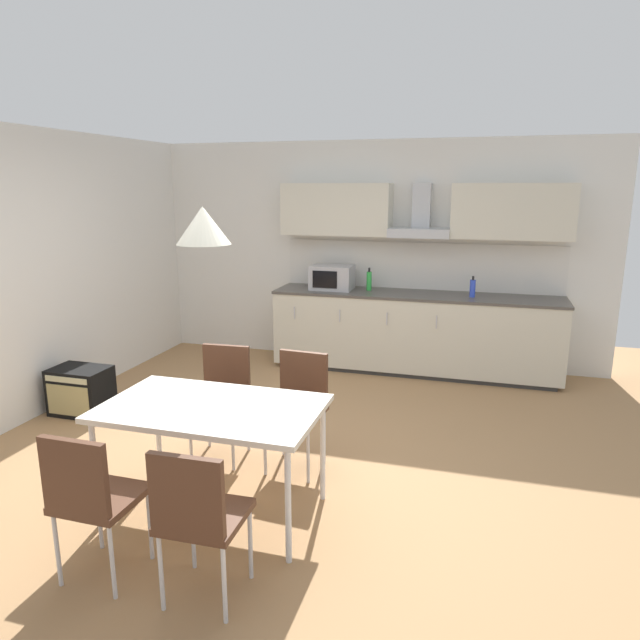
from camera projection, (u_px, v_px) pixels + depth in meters
ground_plane at (273, 463)px, 4.42m from camera, size 7.27×8.64×0.02m
wall_back at (358, 253)px, 6.86m from camera, size 5.82×0.10×2.60m
kitchen_counter at (414, 332)px, 6.50m from camera, size 3.22×0.67×0.91m
backsplash_tile at (420, 266)px, 6.62m from camera, size 3.20×0.02×0.54m
upper_wall_cabinets at (421, 211)px, 6.33m from camera, size 3.20×0.40×0.59m
microwave at (332, 277)px, 6.63m from camera, size 0.48×0.35×0.28m
bottle_green at (369, 281)px, 6.58m from camera, size 0.06×0.06×0.26m
bottle_blue at (473, 288)px, 6.18m from camera, size 0.06×0.06×0.23m
dining_table at (212, 413)px, 3.59m from camera, size 1.37×0.82×0.74m
chair_near_left at (90, 492)px, 2.97m from camera, size 0.40×0.40×0.87m
chair_near_right at (197, 510)px, 2.80m from camera, size 0.41×0.41×0.87m
chair_far_right at (299, 398)px, 4.28m from camera, size 0.43×0.43×0.87m
chair_far_left at (223, 390)px, 4.45m from camera, size 0.42×0.42×0.87m
guitar_amp at (81, 391)px, 5.33m from camera, size 0.52×0.37×0.44m
pendant_lamp at (203, 225)px, 3.32m from camera, size 0.32×0.32×0.22m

